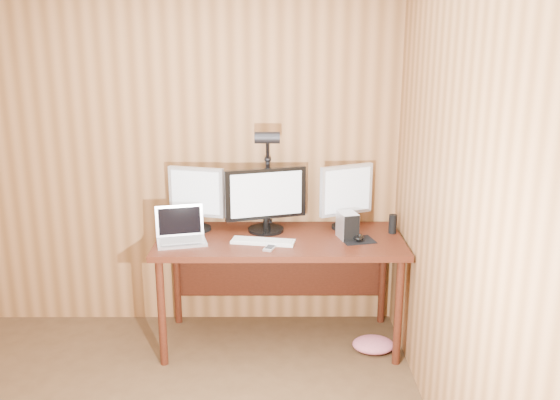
{
  "coord_description": "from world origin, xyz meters",
  "views": [
    {
      "loc": [
        0.91,
        -2.04,
        2.01
      ],
      "look_at": [
        0.93,
        1.58,
        1.02
      ],
      "focal_mm": 38.0,
      "sensor_mm": 36.0,
      "label": 1
    }
  ],
  "objects_px": {
    "desk": "(280,251)",
    "monitor_center": "(266,199)",
    "monitor_left": "(196,197)",
    "laptop": "(181,233)",
    "keyboard": "(263,241)",
    "phone": "(270,248)",
    "monitor_right": "(346,195)",
    "desk_lamp": "(268,164)",
    "mouse": "(358,237)",
    "speaker": "(393,224)",
    "hard_drive": "(348,225)"
  },
  "relations": [
    {
      "from": "desk",
      "to": "monitor_center",
      "type": "relative_size",
      "value": 2.96
    },
    {
      "from": "monitor_left",
      "to": "laptop",
      "type": "relative_size",
      "value": 1.23
    },
    {
      "from": "desk",
      "to": "keyboard",
      "type": "height_order",
      "value": "keyboard"
    },
    {
      "from": "laptop",
      "to": "phone",
      "type": "bearing_deg",
      "value": -28.53
    },
    {
      "from": "monitor_right",
      "to": "desk_lamp",
      "type": "bearing_deg",
      "value": 152.28
    },
    {
      "from": "laptop",
      "to": "mouse",
      "type": "relative_size",
      "value": 3.11
    },
    {
      "from": "laptop",
      "to": "speaker",
      "type": "bearing_deg",
      "value": -7.35
    },
    {
      "from": "laptop",
      "to": "mouse",
      "type": "height_order",
      "value": "laptop"
    },
    {
      "from": "monitor_left",
      "to": "monitor_right",
      "type": "distance_m",
      "value": 1.01
    },
    {
      "from": "desk",
      "to": "desk_lamp",
      "type": "height_order",
      "value": "desk_lamp"
    },
    {
      "from": "monitor_right",
      "to": "speaker",
      "type": "xyz_separation_m",
      "value": [
        0.3,
        -0.1,
        -0.17
      ]
    },
    {
      "from": "monitor_left",
      "to": "speaker",
      "type": "relative_size",
      "value": 3.4
    },
    {
      "from": "desk",
      "to": "monitor_right",
      "type": "height_order",
      "value": "monitor_right"
    },
    {
      "from": "desk",
      "to": "desk_lamp",
      "type": "bearing_deg",
      "value": 119.36
    },
    {
      "from": "phone",
      "to": "hard_drive",
      "type": "bearing_deg",
      "value": 41.62
    },
    {
      "from": "desk",
      "to": "hard_drive",
      "type": "height_order",
      "value": "hard_drive"
    },
    {
      "from": "monitor_left",
      "to": "mouse",
      "type": "relative_size",
      "value": 3.83
    },
    {
      "from": "keyboard",
      "to": "phone",
      "type": "bearing_deg",
      "value": -57.8
    },
    {
      "from": "monitor_left",
      "to": "desk",
      "type": "bearing_deg",
      "value": 5.62
    },
    {
      "from": "desk_lamp",
      "to": "hard_drive",
      "type": "bearing_deg",
      "value": -34.5
    },
    {
      "from": "monitor_center",
      "to": "keyboard",
      "type": "distance_m",
      "value": 0.32
    },
    {
      "from": "speaker",
      "to": "desk_lamp",
      "type": "height_order",
      "value": "desk_lamp"
    },
    {
      "from": "monitor_left",
      "to": "keyboard",
      "type": "distance_m",
      "value": 0.57
    },
    {
      "from": "speaker",
      "to": "monitor_right",
      "type": "bearing_deg",
      "value": 161.08
    },
    {
      "from": "monitor_center",
      "to": "speaker",
      "type": "distance_m",
      "value": 0.86
    },
    {
      "from": "laptop",
      "to": "desk_lamp",
      "type": "relative_size",
      "value": 0.49
    },
    {
      "from": "monitor_left",
      "to": "phone",
      "type": "xyz_separation_m",
      "value": [
        0.5,
        -0.38,
        -0.23
      ]
    },
    {
      "from": "hard_drive",
      "to": "keyboard",
      "type": "bearing_deg",
      "value": 175.2
    },
    {
      "from": "phone",
      "to": "desk_lamp",
      "type": "bearing_deg",
      "value": 112.02
    },
    {
      "from": "laptop",
      "to": "desk_lamp",
      "type": "xyz_separation_m",
      "value": [
        0.56,
        0.28,
        0.39
      ]
    },
    {
      "from": "mouse",
      "to": "phone",
      "type": "height_order",
      "value": "mouse"
    },
    {
      "from": "monitor_center",
      "to": "laptop",
      "type": "distance_m",
      "value": 0.6
    },
    {
      "from": "desk",
      "to": "keyboard",
      "type": "distance_m",
      "value": 0.24
    },
    {
      "from": "monitor_center",
      "to": "mouse",
      "type": "relative_size",
      "value": 4.75
    },
    {
      "from": "laptop",
      "to": "phone",
      "type": "height_order",
      "value": "laptop"
    },
    {
      "from": "keyboard",
      "to": "hard_drive",
      "type": "height_order",
      "value": "hard_drive"
    },
    {
      "from": "speaker",
      "to": "desk_lamp",
      "type": "distance_m",
      "value": 0.93
    },
    {
      "from": "laptop",
      "to": "desk_lamp",
      "type": "distance_m",
      "value": 0.73
    },
    {
      "from": "monitor_center",
      "to": "keyboard",
      "type": "xyz_separation_m",
      "value": [
        -0.01,
        -0.24,
        -0.21
      ]
    },
    {
      "from": "keyboard",
      "to": "speaker",
      "type": "height_order",
      "value": "speaker"
    },
    {
      "from": "mouse",
      "to": "desk",
      "type": "bearing_deg",
      "value": 156.67
    },
    {
      "from": "keyboard",
      "to": "mouse",
      "type": "bearing_deg",
      "value": 14.09
    },
    {
      "from": "monitor_left",
      "to": "monitor_right",
      "type": "bearing_deg",
      "value": 17.05
    },
    {
      "from": "desk",
      "to": "hard_drive",
      "type": "bearing_deg",
      "value": -10.18
    },
    {
      "from": "desk",
      "to": "phone",
      "type": "distance_m",
      "value": 0.32
    },
    {
      "from": "mouse",
      "to": "desk_lamp",
      "type": "distance_m",
      "value": 0.77
    },
    {
      "from": "laptop",
      "to": "hard_drive",
      "type": "relative_size",
      "value": 1.98
    },
    {
      "from": "desk",
      "to": "monitor_left",
      "type": "distance_m",
      "value": 0.67
    },
    {
      "from": "monitor_center",
      "to": "desk_lamp",
      "type": "bearing_deg",
      "value": 64.58
    },
    {
      "from": "desk",
      "to": "monitor_left",
      "type": "xyz_separation_m",
      "value": [
        -0.56,
        0.1,
        0.36
      ]
    }
  ]
}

